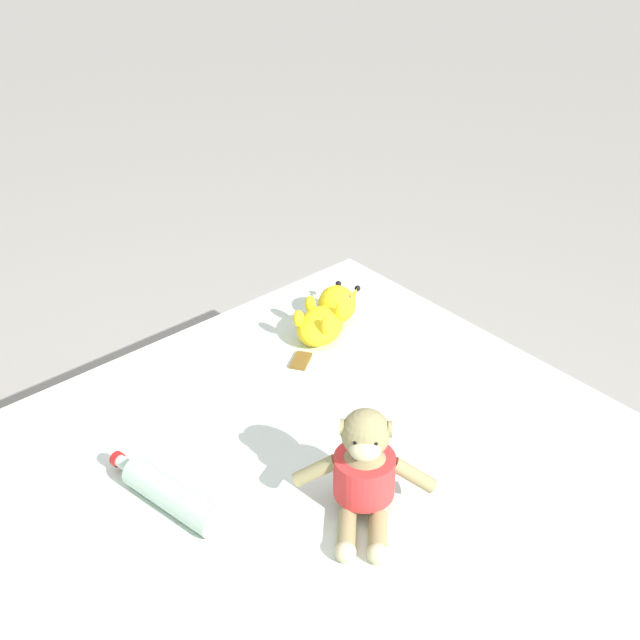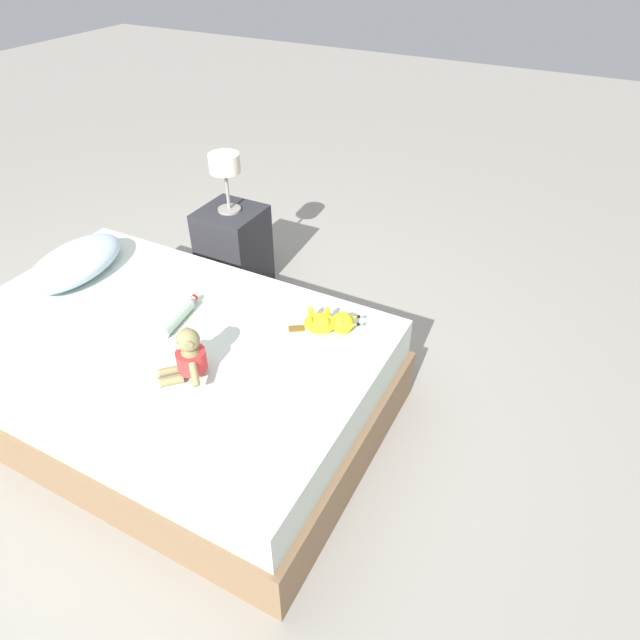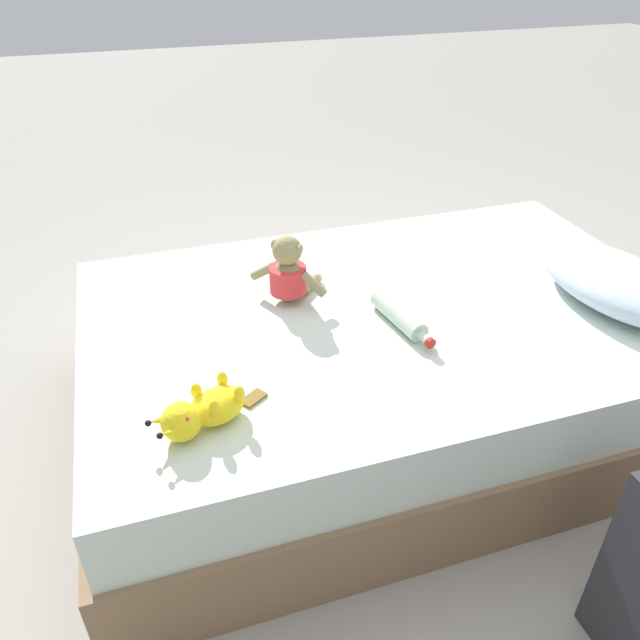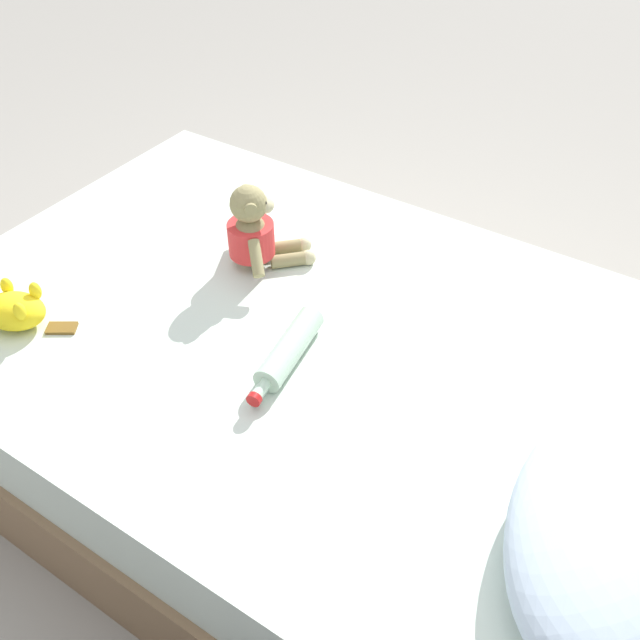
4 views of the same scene
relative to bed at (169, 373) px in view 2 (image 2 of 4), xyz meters
The scene contains 8 objects.
ground_plane 0.23m from the bed, ahead, with size 16.00×16.00×0.00m, color #9E998E.
bed is the anchor object (origin of this frame).
pillow 0.81m from the bed, 75.01° to the left, with size 0.63×0.40×0.14m.
plush_monkey 0.47m from the bed, 116.57° to the right, with size 0.26×0.26×0.24m.
plush_yellow_creature 0.82m from the bed, 60.50° to the right, with size 0.19×0.32×0.10m.
glass_bottle 0.29m from the bed, ahead, with size 0.30×0.10×0.06m.
nightstand 1.13m from the bed, 18.75° to the left, with size 0.37×0.37×0.54m.
bedside_lamp 1.27m from the bed, 18.75° to the left, with size 0.18×0.18×0.35m.
Camera 2 is at (-1.38, -1.55, 2.05)m, focal length 30.88 mm.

